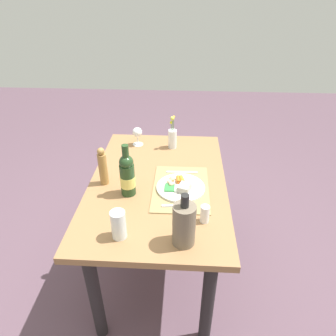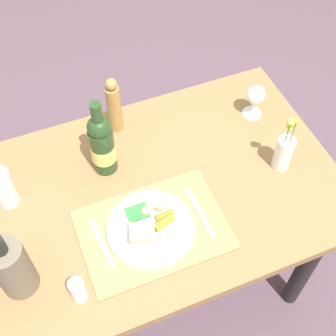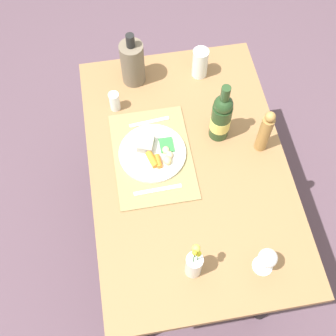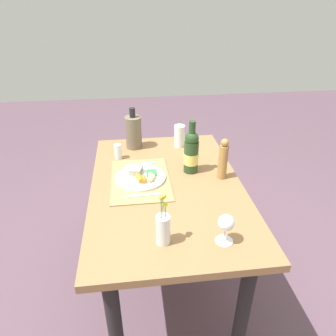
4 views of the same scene
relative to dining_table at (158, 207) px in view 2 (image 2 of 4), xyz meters
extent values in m
plane|color=#57404D|center=(0.00, 0.00, -0.63)|extent=(8.00, 8.00, 0.00)
cube|color=olive|center=(0.00, 0.00, 0.10)|extent=(1.23, 0.81, 0.04)
cylinder|color=black|center=(0.51, -0.30, -0.28)|extent=(0.07, 0.07, 0.70)
cylinder|color=black|center=(-0.51, 0.30, -0.28)|extent=(0.07, 0.07, 0.70)
cylinder|color=black|center=(0.51, 0.30, -0.28)|extent=(0.07, 0.07, 0.70)
cube|color=#8E7C4F|center=(-0.07, -0.14, 0.12)|extent=(0.45, 0.32, 0.01)
cylinder|color=silver|center=(-0.07, -0.14, 0.13)|extent=(0.28, 0.28, 0.01)
cube|color=gray|center=(-0.11, -0.16, 0.15)|extent=(0.09, 0.08, 0.04)
cylinder|color=orange|center=(-0.03, -0.14, 0.15)|extent=(0.08, 0.05, 0.03)
cylinder|color=orange|center=(-0.02, -0.12, 0.15)|extent=(0.06, 0.03, 0.02)
ellipsoid|color=#CEB485|center=(-0.07, -0.08, 0.15)|extent=(0.04, 0.03, 0.02)
ellipsoid|color=#D6AF86|center=(-0.04, -0.07, 0.14)|extent=(0.03, 0.03, 0.02)
ellipsoid|color=#D4BA78|center=(-0.02, -0.08, 0.15)|extent=(0.04, 0.03, 0.03)
cube|color=#30823C|center=(-0.10, -0.08, 0.14)|extent=(0.07, 0.06, 0.01)
cube|color=silver|center=(-0.23, -0.13, 0.12)|extent=(0.03, 0.17, 0.00)
cube|color=silver|center=(0.09, -0.14, 0.12)|extent=(0.02, 0.19, 0.00)
cylinder|color=silver|center=(-0.46, 0.14, 0.19)|extent=(0.07, 0.07, 0.15)
cylinder|color=#A7DAC9|center=(-0.46, 0.14, 0.16)|extent=(0.06, 0.06, 0.08)
cylinder|color=#A4783F|center=(-0.04, 0.31, 0.21)|extent=(0.05, 0.05, 0.19)
sphere|color=#A4783F|center=(-0.04, 0.31, 0.33)|extent=(0.04, 0.04, 0.04)
cylinder|color=#6B5E4D|center=(-0.48, -0.16, 0.22)|extent=(0.10, 0.10, 0.21)
cylinder|color=silver|center=(0.43, -0.07, 0.18)|extent=(0.06, 0.06, 0.13)
cylinder|color=#3F7233|center=(0.43, -0.07, 0.23)|extent=(0.00, 0.00, 0.23)
sphere|color=yellow|center=(0.43, -0.07, 0.35)|extent=(0.02, 0.02, 0.02)
cylinder|color=#3F7233|center=(0.42, -0.07, 0.23)|extent=(0.00, 0.00, 0.23)
sphere|color=#CECE49|center=(0.42, -0.07, 0.34)|extent=(0.03, 0.03, 0.03)
cylinder|color=#3F7233|center=(0.43, -0.06, 0.21)|extent=(0.00, 0.00, 0.19)
sphere|color=yellow|center=(0.43, -0.06, 0.31)|extent=(0.02, 0.02, 0.02)
cylinder|color=#233F1F|center=(-0.13, 0.15, 0.21)|extent=(0.08, 0.08, 0.19)
sphere|color=#233F1F|center=(-0.13, 0.15, 0.32)|extent=(0.08, 0.08, 0.08)
cylinder|color=#233F1F|center=(-0.13, 0.15, 0.37)|extent=(0.04, 0.04, 0.10)
cylinder|color=#DFD167|center=(-0.13, 0.15, 0.20)|extent=(0.08, 0.08, 0.07)
cylinder|color=white|center=(-0.34, -0.26, 0.16)|extent=(0.05, 0.05, 0.09)
cylinder|color=white|center=(0.46, 0.18, 0.12)|extent=(0.07, 0.07, 0.00)
cylinder|color=white|center=(0.46, 0.18, 0.15)|extent=(0.01, 0.01, 0.07)
sphere|color=white|center=(0.46, 0.18, 0.21)|extent=(0.07, 0.07, 0.07)
camera|label=1|loc=(-1.49, -0.15, 1.15)|focal=32.53mm
camera|label=2|loc=(-0.29, -0.81, 1.39)|focal=49.37mm
camera|label=3|loc=(0.83, -0.23, 1.67)|focal=46.53mm
camera|label=4|loc=(1.38, -0.17, 1.02)|focal=33.12mm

